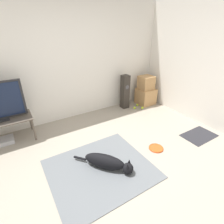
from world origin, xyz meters
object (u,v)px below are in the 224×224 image
Objects in this scene: frisbee at (156,148)px; cardboard_box_upper at (146,83)px; tennis_ball_loose_on_carpet at (137,105)px; game_console at (6,141)px; tv_stand at (0,123)px; cardboard_box_lower at (146,96)px; floor_speaker at (125,92)px; tennis_ball_near_speaker at (142,108)px; dog at (108,162)px; tennis_ball_by_boxes at (135,108)px.

cardboard_box_upper is (1.16, 1.65, 0.59)m from frisbee.
cardboard_box_upper reaches higher than tennis_ball_loose_on_carpet.
game_console reaches higher than tennis_ball_loose_on_carpet.
cardboard_box_lower is at bearing -0.21° from tv_stand.
tennis_ball_near_speaker is (0.34, -0.34, -0.41)m from floor_speaker.
tennis_ball_loose_on_carpet is at bearing -0.72° from tv_stand.
floor_speaker is (1.52, 1.69, 0.32)m from dog.
floor_speaker is at bearing 2.00° from game_console.
cardboard_box_upper is at bearing 36.73° from dog.
tv_stand reaches higher than tennis_ball_loose_on_carpet.
dog is 2.24× the size of cardboard_box_upper.
floor_speaker is 13.28× the size of tennis_ball_near_speaker.
floor_speaker is 13.28× the size of tennis_ball_loose_on_carpet.
tennis_ball_by_boxes is 0.21m from tennis_ball_loose_on_carpet.
tennis_ball_loose_on_carpet is (0.18, 0.10, 0.00)m from tennis_ball_by_boxes.
cardboard_box_lower is (1.18, 1.64, 0.20)m from frisbee.
dog is at bearing 177.29° from frisbee.
tennis_ball_by_boxes is at bearing -2.56° from game_console.
cardboard_box_upper is at bearing 128.51° from cardboard_box_lower.
game_console is at bearing 175.67° from tennis_ball_near_speaker.
tv_stand is 3.75× the size of game_console.
cardboard_box_upper is at bearing 54.86° from frisbee.
cardboard_box_lower is 6.87× the size of tennis_ball_by_boxes.
tennis_ball_near_speaker is (3.17, -0.25, -0.38)m from tv_stand.
game_console is (-3.46, -0.01, -0.57)m from cardboard_box_upper.
tennis_ball_near_speaker is 0.21m from tennis_ball_loose_on_carpet.
dog is at bearing -50.58° from game_console.
dog is 12.15× the size of tennis_ball_by_boxes.
cardboard_box_upper is 0.33× the size of tv_stand.
tennis_ball_loose_on_carpet is at bearing 39.99° from dog.
floor_speaker reaches higher than tennis_ball_loose_on_carpet.
tennis_ball_loose_on_carpet is (3.17, -0.04, -0.38)m from tv_stand.
tennis_ball_by_boxes and tennis_ball_loose_on_carpet have the same top height.
cardboard_box_upper reaches higher than game_console.
tennis_ball_loose_on_carpet is (-0.30, -0.03, -0.18)m from cardboard_box_lower.
tv_stand is 0.38m from game_console.
tennis_ball_near_speaker reaches higher than frisbee.
cardboard_box_upper is (2.15, 1.61, 0.48)m from dog.
cardboard_box_upper is at bearing -7.97° from floor_speaker.
tennis_ball_by_boxes is at bearing -55.27° from floor_speaker.
cardboard_box_lower is 0.69m from floor_speaker.
cardboard_box_lower reaches higher than tennis_ball_by_boxes.
frisbee is 0.91× the size of game_console.
floor_speaker reaches higher than cardboard_box_upper.
tv_stand is at bearing 129.24° from dog.
cardboard_box_upper is 3.47m from tv_stand.
dog reaches higher than tennis_ball_loose_on_carpet.
cardboard_box_upper is 5.42× the size of tennis_ball_near_speaker.
tennis_ball_by_boxes is (-0.48, -0.13, -0.18)m from cardboard_box_lower.
floor_speaker is at bearing 170.84° from cardboard_box_lower.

